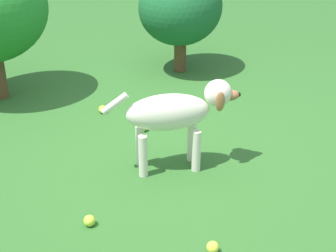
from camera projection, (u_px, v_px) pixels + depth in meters
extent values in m
plane|color=#2D6026|center=(160.00, 145.00, 3.56)|extent=(14.00, 14.00, 0.00)
ellipsoid|color=silver|center=(168.00, 112.00, 3.11)|extent=(0.56, 0.48, 0.24)
cylinder|color=silver|center=(192.00, 141.00, 3.32)|extent=(0.06, 0.06, 0.29)
cylinder|color=silver|center=(196.00, 151.00, 3.20)|extent=(0.06, 0.06, 0.29)
cylinder|color=silver|center=(140.00, 146.00, 3.26)|extent=(0.06, 0.06, 0.29)
cylinder|color=silver|center=(143.00, 156.00, 3.15)|extent=(0.06, 0.06, 0.29)
ellipsoid|color=silver|center=(218.00, 93.00, 3.11)|extent=(0.24, 0.23, 0.18)
ellipsoid|color=#9E663D|center=(230.00, 95.00, 3.14)|extent=(0.15, 0.14, 0.07)
sphere|color=black|center=(238.00, 95.00, 3.15)|extent=(0.03, 0.03, 0.03)
ellipsoid|color=#9E663D|center=(213.00, 91.00, 3.20)|extent=(0.07, 0.06, 0.13)
ellipsoid|color=#9E663D|center=(220.00, 102.00, 3.05)|extent=(0.07, 0.06, 0.13)
cylinder|color=silver|center=(115.00, 103.00, 3.02)|extent=(0.17, 0.13, 0.14)
sphere|color=#C4DF3D|center=(89.00, 221.00, 2.74)|extent=(0.07, 0.07, 0.07)
sphere|color=#D5D93F|center=(213.00, 247.00, 2.55)|extent=(0.07, 0.07, 0.07)
sphere|color=#CBD72F|center=(103.00, 109.00, 4.03)|extent=(0.07, 0.07, 0.07)
sphere|color=#C0D92D|center=(143.00, 127.00, 3.75)|extent=(0.07, 0.07, 0.07)
cylinder|color=blue|center=(178.00, 113.00, 3.98)|extent=(0.22, 0.22, 0.06)
cylinder|color=brown|center=(180.00, 56.00, 4.84)|extent=(0.12, 0.12, 0.30)
ellipsoid|color=#19582C|center=(181.00, 7.00, 4.62)|extent=(0.84, 0.75, 0.71)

